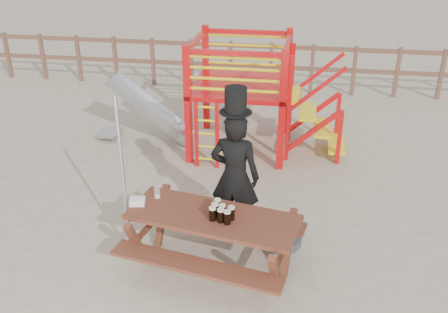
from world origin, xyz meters
The scene contains 10 objects.
ground centered at (0.00, 0.00, 0.00)m, with size 60.00×60.00×0.00m, color #B5A78D.
back_fence centered at (0.00, 7.00, 0.74)m, with size 15.09×0.09×1.20m.
playground_fort centered at (0.12, 3.58, 1.07)m, with size 4.71×1.84×2.10m.
picnic_table centered at (0.36, -0.08, 0.50)m, with size 2.26×1.76×0.79m.
man_with_hat centered at (0.51, 0.70, 0.95)m, with size 0.70×0.50×2.13m.
metal_pole centered at (-0.76, 0.04, 1.09)m, with size 0.05×0.05×2.19m, color #B2B2B7.
parasol_base centered at (1.16, 0.60, 0.07)m, with size 0.56×0.56×0.23m.
paper_bag centered at (-0.60, 0.02, 0.83)m, with size 0.18×0.14×0.08m, color white.
stout_pints centered at (0.46, -0.13, 0.87)m, with size 0.30×0.32×0.17m.
empty_glasses centered at (-0.41, 0.22, 0.86)m, with size 0.08×0.08×0.15m.
Camera 1 is at (1.30, -5.00, 4.02)m, focal length 40.00 mm.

